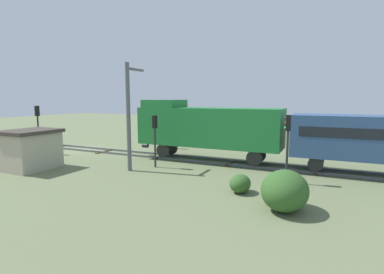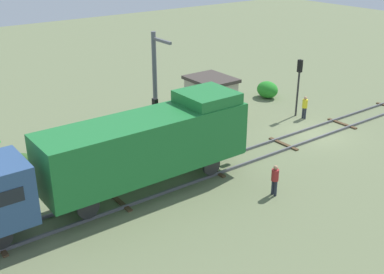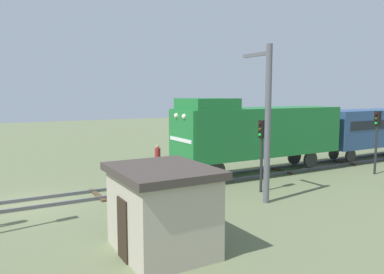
{
  "view_description": "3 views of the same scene",
  "coord_description": "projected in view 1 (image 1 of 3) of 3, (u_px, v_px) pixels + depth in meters",
  "views": [
    {
      "loc": [
        21.23,
        21.72,
        4.89
      ],
      "look_at": [
        0.47,
        12.02,
        1.91
      ],
      "focal_mm": 28.0,
      "sensor_mm": 36.0,
      "label": 1
    },
    {
      "loc": [
        -19.19,
        24.61,
        12.56
      ],
      "look_at": [
        0.59,
        9.9,
        2.08
      ],
      "focal_mm": 45.0,
      "sensor_mm": 36.0,
      "label": 2
    },
    {
      "loc": [
        17.95,
        -1.86,
        5.0
      ],
      "look_at": [
        -1.04,
        8.96,
        2.48
      ],
      "focal_mm": 35.0,
      "sensor_mm": 36.0,
      "label": 3
    }
  ],
  "objects": [
    {
      "name": "worker_by_signal",
      "position": [
        176.0,
        139.0,
        29.04
      ],
      "size": [
        0.38,
        0.38,
        1.7
      ],
      "rotation": [
        0.0,
        0.0,
        0.01
      ],
      "color": "#262B38",
      "rests_on": "ground"
    },
    {
      "name": "railway_track",
      "position": [
        81.0,
        149.0,
        28.81
      ],
      "size": [
        2.4,
        71.88,
        0.16
      ],
      "color": "#595960",
      "rests_on": "ground"
    },
    {
      "name": "relay_hut",
      "position": [
        31.0,
        149.0,
        20.64
      ],
      "size": [
        3.5,
        2.9,
        2.74
      ],
      "color": "#B2A893",
      "rests_on": "ground"
    },
    {
      "name": "worker_near_track",
      "position": [
        47.0,
        141.0,
        27.23
      ],
      "size": [
        0.38,
        0.38,
        1.7
      ],
      "rotation": [
        0.0,
        0.0,
        6.04
      ],
      "color": "#262B38",
      "rests_on": "ground"
    },
    {
      "name": "traffic_signal_far",
      "position": [
        288.0,
        136.0,
        17.04
      ],
      "size": [
        0.32,
        0.34,
        3.95
      ],
      "color": "#262628",
      "rests_on": "ground"
    },
    {
      "name": "ground_plane",
      "position": [
        81.0,
        149.0,
        28.82
      ],
      "size": [
        107.82,
        107.82,
        0.0
      ],
      "primitive_type": "plane",
      "color": "#66704C"
    },
    {
      "name": "bush_far",
      "position": [
        240.0,
        184.0,
        15.55
      ],
      "size": [
        1.32,
        1.08,
        0.96
      ],
      "primitive_type": "ellipsoid",
      "color": "#325926",
      "rests_on": "ground"
    },
    {
      "name": "bush_near",
      "position": [
        285.0,
        191.0,
        13.0
      ],
      "size": [
        2.47,
        2.02,
        1.8
      ],
      "primitive_type": "ellipsoid",
      "color": "#315926",
      "rests_on": "ground"
    },
    {
      "name": "catenary_mast",
      "position": [
        129.0,
        114.0,
        19.92
      ],
      "size": [
        1.94,
        0.28,
        7.21
      ],
      "color": "#595960",
      "rests_on": "ground"
    },
    {
      "name": "locomotive",
      "position": [
        206.0,
        126.0,
        23.0
      ],
      "size": [
        2.9,
        11.6,
        4.6
      ],
      "color": "#1E7233",
      "rests_on": "railway_track"
    },
    {
      "name": "traffic_signal_near",
      "position": [
        38.0,
        121.0,
        26.27
      ],
      "size": [
        0.32,
        0.34,
        4.23
      ],
      "color": "#262628",
      "rests_on": "ground"
    },
    {
      "name": "traffic_signal_mid",
      "position": [
        155.0,
        131.0,
        21.03
      ],
      "size": [
        0.32,
        0.34,
        3.7
      ],
      "color": "#262628",
      "rests_on": "ground"
    }
  ]
}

